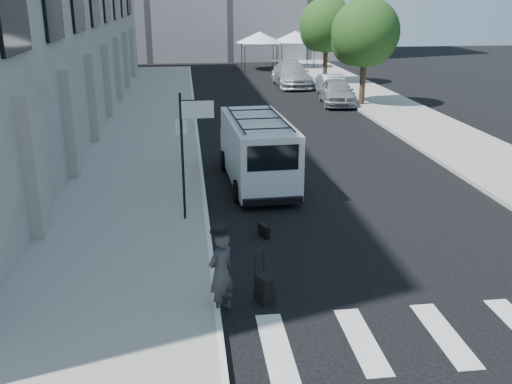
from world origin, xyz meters
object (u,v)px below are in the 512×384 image
object	(u,v)px
cargo_van	(257,150)
parked_car_c	(291,75)
businessman	(221,273)
parked_car_b	(332,86)
parked_car_a	(337,92)
briefcase	(264,231)
suitcase	(264,289)

from	to	relation	value
cargo_van	parked_car_c	world-z (taller)	cargo_van
parked_car_c	cargo_van	bearing A→B (deg)	-103.88
cargo_van	businessman	bearing A→B (deg)	-104.51
parked_car_b	parked_car_a	bearing A→B (deg)	-98.41
businessman	briefcase	size ratio (longest dim) A/B	3.94
businessman	briefcase	distance (m)	3.95
briefcase	suitcase	bearing A→B (deg)	-119.31
suitcase	parked_car_a	distance (m)	23.31
suitcase	parked_car_b	distance (m)	26.18
parked_car_a	parked_car_b	xyz separation A→B (m)	(0.47, 2.86, -0.07)
businessman	briefcase	xyz separation A→B (m)	(1.35, 3.65, -0.70)
briefcase	cargo_van	bearing A→B (deg)	63.32
suitcase	cargo_van	xyz separation A→B (m)	(0.85, 8.05, 0.83)
businessman	parked_car_a	bearing A→B (deg)	-151.57
cargo_van	suitcase	bearing A→B (deg)	-98.64
parked_car_a	parked_car_c	world-z (taller)	parked_car_c
businessman	cargo_van	world-z (taller)	cargo_van
businessman	cargo_van	xyz separation A→B (m)	(1.76, 8.33, 0.27)
suitcase	briefcase	bearing A→B (deg)	57.54
briefcase	cargo_van	size ratio (longest dim) A/B	0.08
briefcase	cargo_van	world-z (taller)	cargo_van
briefcase	parked_car_a	xyz separation A→B (m)	(6.88, 18.76, 0.58)
parked_car_c	parked_car_b	bearing A→B (deg)	-68.92
briefcase	suitcase	world-z (taller)	suitcase
businessman	parked_car_b	size ratio (longest dim) A/B	0.42
parked_car_b	suitcase	bearing A→B (deg)	-106.42
businessman	suitcase	xyz separation A→B (m)	(0.90, 0.28, -0.56)
briefcase	parked_car_c	distance (m)	26.78
businessman	parked_car_c	bearing A→B (deg)	-144.42
parked_car_b	businessman	bearing A→B (deg)	-108.09
parked_car_b	parked_car_c	xyz separation A→B (m)	(-1.80, 4.57, 0.14)
cargo_van	parked_car_c	distance (m)	22.12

